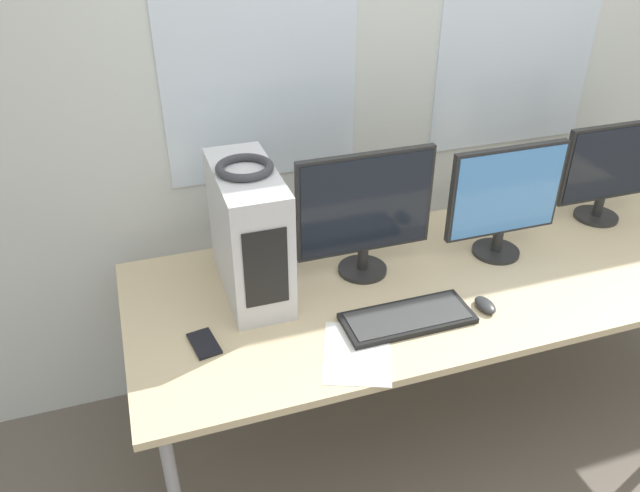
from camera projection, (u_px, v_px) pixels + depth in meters
wall_back at (393, 73)px, 2.50m from camera, size 8.00×0.07×2.70m
desk at (446, 283)px, 2.36m from camera, size 2.36×0.92×0.76m
pc_tower at (249, 232)px, 2.15m from camera, size 0.20×0.48×0.46m
headphones at (245, 167)px, 2.02m from camera, size 0.19×0.19×0.03m
monitor_main at (365, 210)px, 2.22m from camera, size 0.51×0.18×0.48m
monitor_right_near at (505, 198)px, 2.33m from camera, size 0.46×0.18×0.45m
monitor_right_far at (608, 169)px, 2.58m from camera, size 0.45×0.18×0.43m
keyboard at (407, 318)px, 2.09m from camera, size 0.44×0.18×0.02m
mouse at (485, 305)px, 2.15m from camera, size 0.06×0.10×0.03m
cell_phone at (204, 344)px, 1.99m from camera, size 0.10×0.15×0.01m
paper_sheet_front at (357, 353)px, 1.96m from camera, size 0.30×0.35×0.00m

